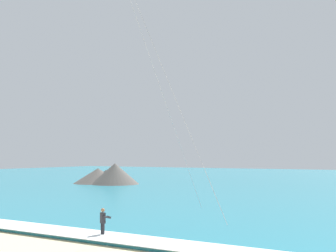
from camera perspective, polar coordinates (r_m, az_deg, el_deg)
The scene contains 5 objects.
sea at distance 78.43m, azimuth 17.95°, elevation -7.41°, with size 200.00×120.00×0.20m, color teal.
surf_foam at distance 23.74m, azimuth -11.40°, elevation -14.94°, with size 200.00×2.36×0.04m, color white.
surfboard at distance 23.54m, azimuth -9.36°, elevation -15.54°, with size 1.04×1.44×0.09m.
kitesurfer at distance 23.38m, azimuth -9.29°, elevation -13.34°, with size 0.67×0.67×1.69m.
headland_left at distance 65.07m, azimuth -8.54°, elevation -7.11°, with size 11.89×8.54×3.47m.
Camera 1 is at (15.02, -6.82, 4.64)m, focal length 42.56 mm.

